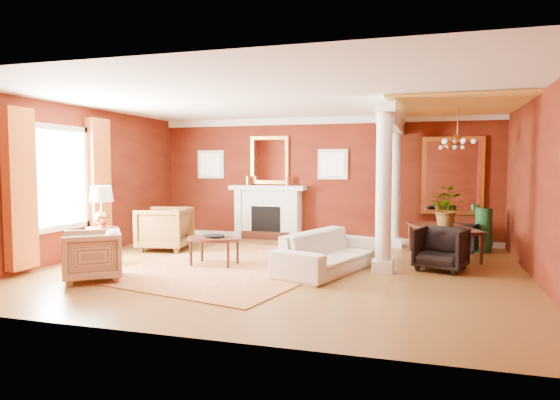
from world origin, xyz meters
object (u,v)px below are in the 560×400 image
(armchair_leopard, at_px, (164,226))
(dining_table, at_px, (445,233))
(side_table, at_px, (102,212))
(armchair_stripe, at_px, (92,253))
(coffee_table, at_px, (214,240))
(sofa, at_px, (330,245))

(armchair_leopard, height_order, dining_table, armchair_leopard)
(armchair_leopard, bearing_deg, side_table, -19.51)
(armchair_stripe, distance_m, coffee_table, 2.09)
(coffee_table, xyz_separation_m, dining_table, (3.94, 2.02, 0.01))
(armchair_leopard, relative_size, coffee_table, 1.00)
(armchair_stripe, bearing_deg, coffee_table, 103.56)
(side_table, xyz_separation_m, dining_table, (5.92, 2.48, -0.47))
(sofa, xyz_separation_m, armchair_leopard, (-3.72, 1.07, 0.05))
(side_table, bearing_deg, sofa, 8.19)
(armchair_stripe, xyz_separation_m, side_table, (-0.65, 1.15, 0.51))
(armchair_leopard, bearing_deg, dining_table, 89.62)
(armchair_stripe, xyz_separation_m, dining_table, (5.27, 3.63, 0.04))
(coffee_table, bearing_deg, armchair_leopard, 144.66)
(armchair_stripe, xyz_separation_m, coffee_table, (1.33, 1.61, 0.03))
(armchair_stripe, relative_size, coffee_table, 0.85)
(armchair_stripe, bearing_deg, sofa, 80.26)
(side_table, height_order, dining_table, side_table)
(armchair_stripe, height_order, dining_table, dining_table)
(armchair_stripe, relative_size, side_table, 0.60)
(sofa, height_order, coffee_table, sofa)
(armchair_leopard, distance_m, coffee_table, 2.05)
(sofa, bearing_deg, coffee_table, 111.50)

